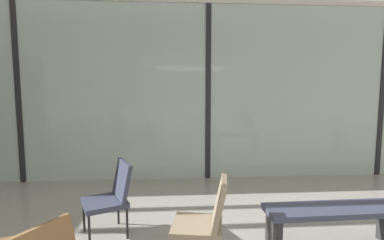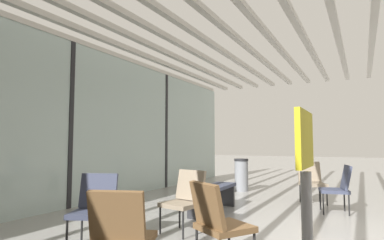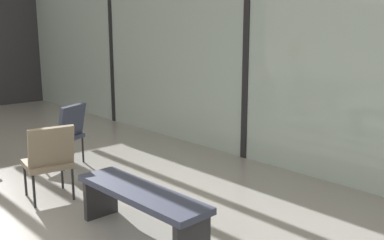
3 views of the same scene
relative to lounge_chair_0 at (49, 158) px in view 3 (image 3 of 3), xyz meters
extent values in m
cube|color=#A3B7B2|center=(0.37, 2.87, 1.17)|extent=(14.00, 0.08, 3.33)
cube|color=black|center=(-3.13, 2.87, 1.17)|extent=(0.10, 0.12, 3.33)
cube|color=black|center=(0.37, 2.87, 1.17)|extent=(0.10, 0.12, 3.33)
sphere|color=#9D9DA0|center=(-3.69, 9.01, 1.46)|extent=(2.15, 2.15, 2.15)
sphere|color=black|center=(-1.31, 7.21, 1.76)|extent=(0.28, 0.28, 0.28)
sphere|color=black|center=(-0.41, 7.21, 1.76)|extent=(0.28, 0.28, 0.28)
cube|color=#7F705B|center=(-0.09, 0.02, -0.09)|extent=(0.56, 0.56, 0.06)
cube|color=#7F705B|center=(0.12, -0.02, 0.16)|extent=(0.22, 0.50, 0.44)
cylinder|color=black|center=(-0.26, 0.26, -0.31)|extent=(0.03, 0.03, 0.37)
cylinder|color=black|center=(-0.33, -0.15, -0.31)|extent=(0.03, 0.03, 0.37)
cylinder|color=black|center=(0.16, 0.19, -0.31)|extent=(0.03, 0.03, 0.37)
cylinder|color=black|center=(0.08, -0.23, -0.31)|extent=(0.03, 0.03, 0.37)
cube|color=#33384C|center=(-1.13, 0.68, -0.09)|extent=(0.63, 0.63, 0.06)
cube|color=#33384C|center=(-0.94, 0.77, 0.16)|extent=(0.32, 0.50, 0.44)
cylinder|color=black|center=(-1.41, 0.79, -0.31)|extent=(0.03, 0.03, 0.37)
cylinder|color=black|center=(-1.24, 0.41, -0.31)|extent=(0.03, 0.03, 0.37)
cylinder|color=black|center=(-1.03, 0.96, -0.31)|extent=(0.03, 0.03, 0.37)
cylinder|color=black|center=(-0.86, 0.58, -0.31)|extent=(0.03, 0.03, 0.37)
cube|color=#33384C|center=(1.42, 0.20, -0.05)|extent=(1.51, 0.44, 0.06)
cube|color=#262628|center=(0.75, 0.19, -0.29)|extent=(0.06, 0.36, 0.41)
camera|label=1|loc=(-0.33, -2.68, 1.23)|focal=26.99mm
camera|label=2|loc=(-4.06, -2.29, 0.76)|focal=29.78mm
camera|label=3|loc=(4.50, -1.99, 1.42)|focal=41.46mm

